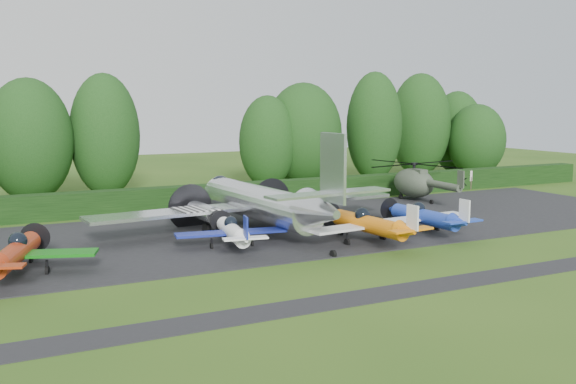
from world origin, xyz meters
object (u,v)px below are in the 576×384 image
light_plane_red (15,253)px  light_plane_blue (424,216)px  transport_plane (261,203)px  light_plane_orange (369,224)px  light_plane_white (233,231)px  sign_board (457,177)px  helicopter (414,180)px

light_plane_red → light_plane_blue: (25.49, -0.47, -0.06)m
transport_plane → light_plane_orange: transport_plane is taller
light_plane_white → light_plane_blue: size_ratio=0.91×
sign_board → transport_plane: bearing=-168.0°
light_plane_red → helicopter: 36.40m
light_plane_red → light_plane_blue: 25.50m
transport_plane → light_plane_red: size_ratio=2.79×
light_plane_orange → helicopter: 19.37m
light_plane_red → light_plane_white: light_plane_red is taller
light_plane_blue → light_plane_white: bearing=176.2°
transport_plane → light_plane_blue: (9.67, -5.41, -0.86)m
light_plane_orange → transport_plane: bearing=132.8°
light_plane_orange → light_plane_blue: light_plane_orange is taller
light_plane_blue → helicopter: (8.81, 12.63, 0.64)m
light_plane_white → light_plane_orange: (8.18, -2.45, 0.17)m
helicopter → transport_plane: bearing=-162.5°
light_plane_blue → sign_board: (17.00, 16.25, 0.11)m
transport_plane → helicopter: bearing=26.6°
transport_plane → sign_board: transport_plane is taller
light_plane_blue → transport_plane: bearing=153.8°
light_plane_white → transport_plane: bearing=38.1°
sign_board → helicopter: bearing=-166.3°
transport_plane → light_plane_orange: size_ratio=2.78×
transport_plane → light_plane_white: transport_plane is taller
helicopter → sign_board: (8.20, 3.62, -0.53)m
light_plane_blue → sign_board: 23.52m
light_plane_red → sign_board: bearing=1.5°
sign_board → light_plane_red: bearing=-169.7°
light_plane_red → sign_board: (42.49, 15.78, 0.05)m
transport_plane → light_plane_white: 5.33m
transport_plane → sign_board: size_ratio=6.69×
light_plane_white → light_plane_blue: (13.24, -1.57, 0.11)m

